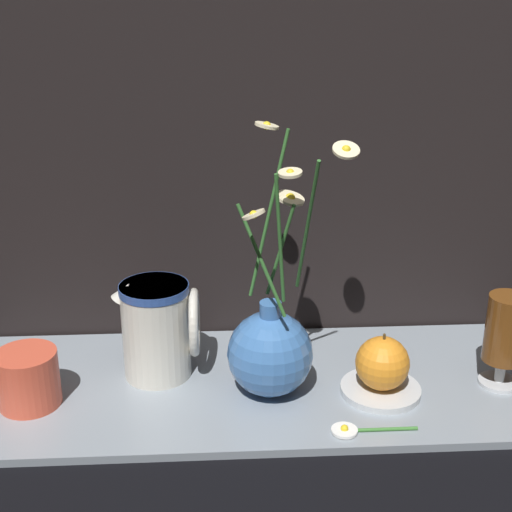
% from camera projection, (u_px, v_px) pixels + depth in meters
% --- Properties ---
extents(ground_plane, '(6.00, 6.00, 0.00)m').
position_uv_depth(ground_plane, '(251.00, 389.00, 1.08)').
color(ground_plane, black).
extents(shelf, '(0.86, 0.34, 0.01)m').
position_uv_depth(shelf, '(251.00, 385.00, 1.08)').
color(shelf, gray).
rests_on(shelf, ground_plane).
extents(backdrop_wall, '(1.36, 0.02, 1.10)m').
position_uv_depth(backdrop_wall, '(243.00, 1.00, 1.05)').
color(backdrop_wall, black).
rests_on(backdrop_wall, ground_plane).
extents(vase_with_flowers, '(0.18, 0.15, 0.39)m').
position_uv_depth(vase_with_flowers, '(271.00, 349.00, 1.03)').
color(vase_with_flowers, '#3F72B7').
rests_on(vase_with_flowers, shelf).
extents(yellow_mug, '(0.10, 0.09, 0.08)m').
position_uv_depth(yellow_mug, '(26.00, 379.00, 1.01)').
color(yellow_mug, '#DB5138').
rests_on(yellow_mug, shelf).
extents(ceramic_pitcher, '(0.13, 0.10, 0.16)m').
position_uv_depth(ceramic_pitcher, '(159.00, 326.00, 1.07)').
color(ceramic_pitcher, beige).
rests_on(ceramic_pitcher, shelf).
extents(tea_glass, '(0.06, 0.06, 0.14)m').
position_uv_depth(tea_glass, '(506.00, 332.00, 1.04)').
color(tea_glass, silver).
rests_on(tea_glass, shelf).
extents(saucer_plate, '(0.12, 0.12, 0.01)m').
position_uv_depth(saucer_plate, '(380.00, 390.00, 1.05)').
color(saucer_plate, silver).
rests_on(saucer_plate, shelf).
extents(orange_fruit, '(0.08, 0.08, 0.09)m').
position_uv_depth(orange_fruit, '(382.00, 363.00, 1.03)').
color(orange_fruit, orange).
rests_on(orange_fruit, saucer_plate).
extents(loose_daisy, '(0.12, 0.04, 0.01)m').
position_uv_depth(loose_daisy, '(355.00, 430.00, 0.96)').
color(loose_daisy, '#3D7A33').
rests_on(loose_daisy, shelf).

